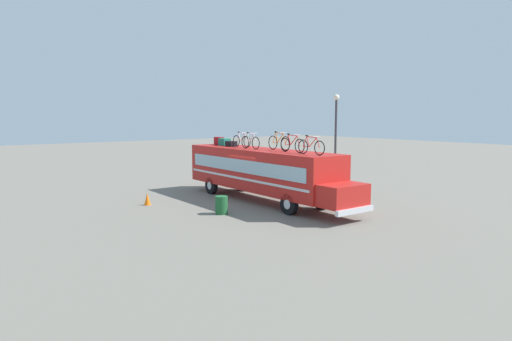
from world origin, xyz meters
TOP-DOWN VIEW (x-y plane):
  - ground_plane at (0.00, 0.00)m, footprint 120.00×120.00m
  - bus at (0.29, 0.00)m, footprint 12.28×2.44m
  - luggage_bag_1 at (-4.40, 0.17)m, footprint 0.67×0.36m
  - luggage_bag_2 at (-3.61, 0.06)m, footprint 0.67×0.49m
  - luggage_bag_3 at (-2.70, -0.06)m, footprint 0.65×0.45m
  - rooftop_bicycle_1 at (-1.93, 0.15)m, footprint 1.74×0.44m
  - rooftop_bicycle_2 at (-0.41, -0.32)m, footprint 1.65×0.44m
  - rooftop_bicycle_3 at (1.17, 0.39)m, footprint 1.77×0.44m
  - rooftop_bicycle_4 at (2.72, -0.05)m, footprint 1.78×0.44m
  - rooftop_bicycle_5 at (4.18, -0.16)m, footprint 1.77×0.44m
  - trash_bin at (1.66, -3.51)m, footprint 0.59×0.59m
  - traffic_cone at (-2.44, -5.46)m, footprint 0.35×0.35m
  - street_lamp at (0.29, 5.58)m, footprint 0.35×0.35m

SIDE VIEW (x-z plane):
  - ground_plane at x=0.00m, z-range 0.00..0.00m
  - traffic_cone at x=-2.44m, z-range 0.00..0.63m
  - trash_bin at x=1.66m, z-range 0.00..0.85m
  - bus at x=0.29m, z-range 0.28..3.10m
  - luggage_bag_3 at x=-2.70m, z-range 2.82..3.13m
  - luggage_bag_2 at x=-3.61m, z-range 2.82..3.25m
  - luggage_bag_1 at x=-4.40m, z-range 2.82..3.30m
  - rooftop_bicycle_1 at x=-1.93m, z-range 2.75..3.63m
  - rooftop_bicycle_5 at x=4.18m, z-range 2.75..3.64m
  - rooftop_bicycle_2 at x=-0.41m, z-range 2.74..3.65m
  - rooftop_bicycle_4 at x=2.72m, z-range 2.74..3.67m
  - rooftop_bicycle_3 at x=1.17m, z-range 2.74..3.72m
  - street_lamp at x=0.29m, z-range 0.67..6.56m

